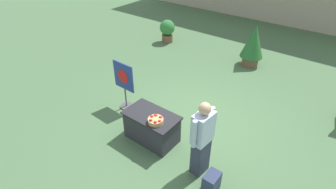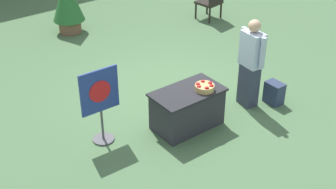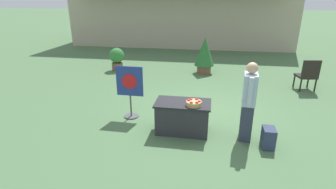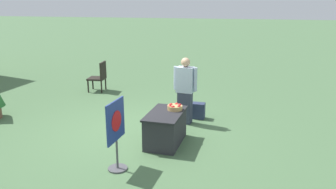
{
  "view_description": "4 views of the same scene",
  "coord_description": "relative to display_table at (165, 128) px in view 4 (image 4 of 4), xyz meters",
  "views": [
    {
      "loc": [
        2.66,
        -4.33,
        4.27
      ],
      "look_at": [
        -0.43,
        -0.34,
        0.87
      ],
      "focal_mm": 28.0,
      "sensor_mm": 36.0,
      "label": 1
    },
    {
      "loc": [
        -4.73,
        -6.13,
        4.69
      ],
      "look_at": [
        -0.51,
        -0.6,
        0.49
      ],
      "focal_mm": 50.0,
      "sensor_mm": 36.0,
      "label": 2
    },
    {
      "loc": [
        0.17,
        -6.28,
        2.87
      ],
      "look_at": [
        -0.82,
        -0.44,
        0.65
      ],
      "focal_mm": 28.0,
      "sensor_mm": 36.0,
      "label": 3
    },
    {
      "loc": [
        -6.76,
        -2.83,
        2.96
      ],
      "look_at": [
        -0.06,
        -0.95,
        1.01
      ],
      "focal_mm": 35.0,
      "sensor_mm": 36.0,
      "label": 4
    }
  ],
  "objects": [
    {
      "name": "ground_plane",
      "position": [
        0.39,
        0.99,
        -0.35
      ],
      "size": [
        120.0,
        120.0,
        0.0
      ],
      "primitive_type": "plane",
      "color": "#4C7047"
    },
    {
      "name": "display_table",
      "position": [
        0.0,
        0.0,
        0.0
      ],
      "size": [
        1.22,
        0.71,
        0.7
      ],
      "color": "#2D2D33",
      "rests_on": "ground_plane"
    },
    {
      "name": "apple_basket",
      "position": [
        0.25,
        -0.14,
        0.41
      ],
      "size": [
        0.33,
        0.33,
        0.13
      ],
      "color": "tan",
      "rests_on": "display_table"
    },
    {
      "name": "person_visitor",
      "position": [
        1.36,
        -0.12,
        0.5
      ],
      "size": [
        0.3,
        0.61,
        1.68
      ],
      "rotation": [
        0.0,
        0.0,
        3.05
      ],
      "color": "#33384C",
      "rests_on": "ground_plane"
    },
    {
      "name": "backpack",
      "position": [
        1.78,
        -0.39,
        -0.14
      ],
      "size": [
        0.24,
        0.34,
        0.42
      ],
      "color": "#2D3856",
      "rests_on": "ground_plane"
    },
    {
      "name": "poster_board",
      "position": [
        -1.37,
        0.52,
        0.39
      ],
      "size": [
        0.67,
        0.36,
        1.32
      ],
      "rotation": [
        0.0,
        0.0,
        -1.59
      ],
      "color": "#4C4C51",
      "rests_on": "ground_plane"
    },
    {
      "name": "patio_chair",
      "position": [
        3.63,
        3.42,
        0.2
      ],
      "size": [
        0.63,
        0.63,
        1.03
      ],
      "rotation": [
        0.0,
        0.0,
        1.73
      ],
      "color": "#28231E",
      "rests_on": "ground_plane"
    }
  ]
}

